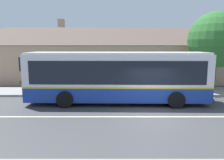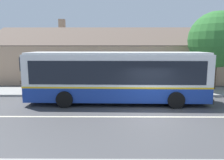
{
  "view_description": "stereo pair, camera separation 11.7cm",
  "coord_description": "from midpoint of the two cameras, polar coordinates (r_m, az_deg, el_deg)",
  "views": [
    {
      "loc": [
        -2.21,
        -10.92,
        3.65
      ],
      "look_at": [
        -2.19,
        2.6,
        1.54
      ],
      "focal_mm": 35.0,
      "sensor_mm": 36.0,
      "label": 1
    },
    {
      "loc": [
        -2.1,
        -10.92,
        3.65
      ],
      "look_at": [
        -2.19,
        2.6,
        1.54
      ],
      "focal_mm": 35.0,
      "sensor_mm": 36.0,
      "label": 2
    }
  ],
  "objects": [
    {
      "name": "street_tree_primary",
      "position": [
        19.55,
        26.01,
        9.16
      ],
      "size": [
        4.44,
        4.44,
        6.37
      ],
      "color": "#4C3828",
      "rests_on": "ground"
    },
    {
      "name": "transit_bus",
      "position": [
        13.95,
        1.56,
        1.06
      ],
      "size": [
        11.42,
        2.93,
        3.27
      ],
      "color": "navy",
      "rests_on": "ground"
    },
    {
      "name": "ground_plane",
      "position": [
        11.71,
        11.13,
        -9.44
      ],
      "size": [
        300.0,
        300.0,
        0.0
      ],
      "primitive_type": "plane",
      "color": "#424244"
    },
    {
      "name": "bus_stop_sign",
      "position": [
        17.36,
        22.9,
        1.53
      ],
      "size": [
        0.36,
        0.07,
        2.4
      ],
      "color": "gray",
      "rests_on": "sidewalk_far"
    },
    {
      "name": "bench_down_street",
      "position": [
        17.32,
        -6.34,
        -1.46
      ],
      "size": [
        1.5,
        0.51,
        0.94
      ],
      "color": "brown",
      "rests_on": "sidewalk_far"
    },
    {
      "name": "sidewalk_far",
      "position": [
        17.43,
        7.5,
        -3.04
      ],
      "size": [
        60.0,
        3.0,
        0.15
      ],
      "primitive_type": "cube",
      "color": "gray",
      "rests_on": "ground"
    },
    {
      "name": "lane_divider_stripe",
      "position": [
        11.71,
        11.13,
        -9.43
      ],
      "size": [
        60.0,
        0.16,
        0.01
      ],
      "primitive_type": "cube",
      "color": "beige",
      "rests_on": "ground"
    },
    {
      "name": "bench_by_building",
      "position": [
        17.58,
        -19.58,
        -1.7
      ],
      "size": [
        1.88,
        0.51,
        0.94
      ],
      "color": "brown",
      "rests_on": "sidewalk_far"
    },
    {
      "name": "community_building",
      "position": [
        25.31,
        3.61,
        5.0
      ],
      "size": [
        27.6,
        10.6,
        6.75
      ],
      "color": "tan",
      "rests_on": "ground"
    }
  ]
}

